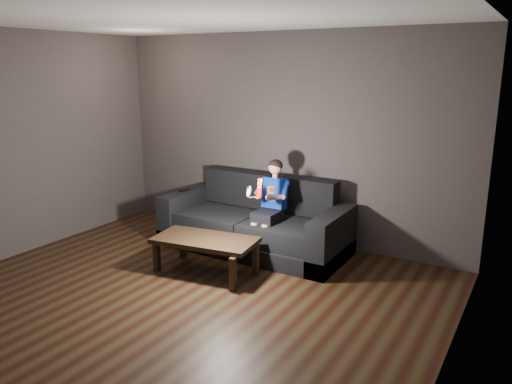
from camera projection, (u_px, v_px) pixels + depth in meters
The scene contains 10 objects.
floor at pixel (160, 310), 4.76m from camera, with size 5.00×5.00×0.00m, color black.
back_wall at pixel (283, 138), 6.51m from camera, with size 5.00×0.04×2.70m, color #413938.
right_wall at pixel (448, 213), 3.19m from camera, with size 0.04×5.00×2.70m, color #413938.
ceiling at pixel (144, 11), 4.10m from camera, with size 5.00×5.00×0.02m, color beige.
sofa at pixel (255, 226), 6.31m from camera, with size 2.35×1.01×0.91m.
child at pixel (271, 198), 6.01m from camera, with size 0.42×0.51×1.02m.
wii_remote_red at pixel (260, 188), 5.59m from camera, with size 0.06×0.09×0.22m.
nunchuk_white at pixel (249, 191), 5.68m from camera, with size 0.08×0.10×0.14m.
wii_remote_black at pixel (184, 190), 6.67m from camera, with size 0.07×0.16×0.03m.
coffee_table at pixel (205, 243), 5.54m from camera, with size 1.20×0.72×0.41m.
Camera 1 is at (3.01, -3.26, 2.26)m, focal length 35.00 mm.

